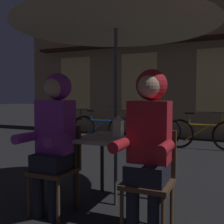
# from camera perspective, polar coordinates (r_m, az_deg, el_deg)

# --- Properties ---
(ground_plane) EXTENTS (60.00, 60.00, 0.00)m
(ground_plane) POSITION_cam_1_polar(r_m,az_deg,el_deg) (3.05, 0.78, -19.19)
(ground_plane) COLOR #232326
(cafe_table) EXTENTS (0.72, 0.72, 0.74)m
(cafe_table) POSITION_cam_1_polar(r_m,az_deg,el_deg) (2.86, 0.79, -7.30)
(cafe_table) COLOR #B2AD9E
(cafe_table) RESTS_ON ground_plane
(patio_umbrella) EXTENTS (2.10, 2.10, 2.31)m
(patio_umbrella) POSITION_cam_1_polar(r_m,az_deg,el_deg) (2.95, 0.81, 20.92)
(patio_umbrella) COLOR #4C4C51
(patio_umbrella) RESTS_ON ground_plane
(lantern) EXTENTS (0.11, 0.11, 0.23)m
(lantern) POSITION_cam_1_polar(r_m,az_deg,el_deg) (2.80, 1.36, -2.93)
(lantern) COLOR white
(lantern) RESTS_ON cafe_table
(chair_left) EXTENTS (0.40, 0.40, 0.87)m
(chair_left) POSITION_cam_1_polar(r_m,az_deg,el_deg) (2.81, -11.47, -10.70)
(chair_left) COLOR #513823
(chair_left) RESTS_ON ground_plane
(chair_right) EXTENTS (0.40, 0.40, 0.87)m
(chair_right) POSITION_cam_1_polar(r_m,az_deg,el_deg) (2.40, 8.13, -13.07)
(chair_right) COLOR #513823
(chair_right) RESTS_ON ground_plane
(person_left_hooded) EXTENTS (0.45, 0.56, 1.40)m
(person_left_hooded) POSITION_cam_1_polar(r_m,az_deg,el_deg) (2.70, -12.25, -3.57)
(person_left_hooded) COLOR black
(person_left_hooded) RESTS_ON ground_plane
(person_right_hooded) EXTENTS (0.45, 0.56, 1.40)m
(person_right_hooded) POSITION_cam_1_polar(r_m,az_deg,el_deg) (2.28, 7.82, -4.80)
(person_right_hooded) COLOR black
(person_right_hooded) RESTS_ON ground_plane
(shopfront_building) EXTENTS (10.00, 0.93, 6.20)m
(shopfront_building) POSITION_cam_1_polar(r_m,az_deg,el_deg) (8.33, 14.01, 16.61)
(shopfront_building) COLOR #937A56
(shopfront_building) RESTS_ON ground_plane
(bicycle_nearest) EXTENTS (1.68, 0.15, 0.84)m
(bicycle_nearest) POSITION_cam_1_polar(r_m,az_deg,el_deg) (7.59, -9.29, -2.89)
(bicycle_nearest) COLOR black
(bicycle_nearest) RESTS_ON ground_plane
(bicycle_second) EXTENTS (1.68, 0.23, 0.84)m
(bicycle_second) POSITION_cam_1_polar(r_m,az_deg,el_deg) (6.93, -2.29, -3.44)
(bicycle_second) COLOR black
(bicycle_second) RESTS_ON ground_plane
(bicycle_third) EXTENTS (1.68, 0.20, 0.84)m
(bicycle_third) POSITION_cam_1_polar(r_m,az_deg,el_deg) (6.69, 7.42, -3.72)
(bicycle_third) COLOR black
(bicycle_third) RESTS_ON ground_plane
(bicycle_fourth) EXTENTS (1.68, 0.12, 0.84)m
(bicycle_fourth) POSITION_cam_1_polar(r_m,az_deg,el_deg) (6.21, 18.75, -4.42)
(bicycle_fourth) COLOR black
(bicycle_fourth) RESTS_ON ground_plane
(book) EXTENTS (0.23, 0.19, 0.02)m
(book) POSITION_cam_1_polar(r_m,az_deg,el_deg) (3.01, 4.04, -4.60)
(book) COLOR black
(book) RESTS_ON cafe_table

